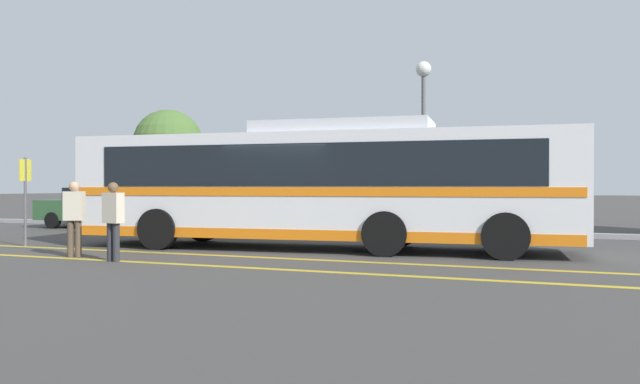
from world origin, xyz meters
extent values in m
plane|color=#423F3D|center=(0.00, 0.00, 0.00)|extent=(220.00, 220.00, 0.00)
cube|color=gold|center=(0.64, -1.80, 0.00)|extent=(32.12, 0.20, 0.01)
cube|color=gold|center=(0.64, -3.44, 0.00)|extent=(32.12, 0.20, 0.01)
cube|color=#99999E|center=(0.64, 6.24, 0.07)|extent=(40.12, 0.36, 0.15)
cube|color=silver|center=(0.64, 0.40, 1.56)|extent=(12.31, 3.71, 2.48)
cube|color=black|center=(0.64, 0.40, 2.03)|extent=(10.62, 3.59, 0.98)
cube|color=orange|center=(0.64, 0.40, 1.42)|extent=(12.07, 3.73, 0.20)
cube|color=orange|center=(0.64, 0.40, 0.44)|extent=(12.07, 3.72, 0.24)
cube|color=black|center=(-5.41, -0.18, 1.62)|extent=(0.26, 2.25, 1.80)
cube|color=black|center=(-5.41, -0.18, 2.65)|extent=(0.21, 1.79, 0.24)
cube|color=silver|center=(1.25, 0.46, 2.95)|extent=(4.42, 2.45, 0.30)
cube|color=black|center=(-5.69, -0.20, 0.55)|extent=(0.22, 1.92, 0.04)
cube|color=black|center=(-5.69, -0.20, 0.35)|extent=(0.22, 1.92, 0.04)
cylinder|color=black|center=(-2.98, -1.18, 0.50)|extent=(1.02, 0.37, 1.00)
cylinder|color=black|center=(-3.21, 1.27, 0.50)|extent=(1.02, 0.37, 1.00)
cylinder|color=black|center=(2.57, -0.65, 0.50)|extent=(1.02, 0.37, 1.00)
cylinder|color=black|center=(2.33, 1.80, 0.50)|extent=(1.02, 0.37, 1.00)
cylinder|color=black|center=(5.10, -0.41, 0.50)|extent=(1.02, 0.37, 1.00)
cylinder|color=black|center=(4.87, 2.05, 0.50)|extent=(1.02, 0.37, 1.00)
cube|color=#335B33|center=(-9.85, 4.91, 0.67)|extent=(4.73, 2.18, 0.74)
cube|color=black|center=(-9.97, 4.91, 1.27)|extent=(2.03, 1.81, 0.46)
cylinder|color=black|center=(-8.46, 5.91, 0.30)|extent=(0.61, 0.23, 0.60)
cylinder|color=black|center=(-8.37, 4.06, 0.30)|extent=(0.61, 0.23, 0.60)
cylinder|color=black|center=(-11.34, 5.76, 0.30)|extent=(0.61, 0.23, 0.60)
cylinder|color=black|center=(-11.24, 3.91, 0.30)|extent=(0.61, 0.23, 0.60)
cube|color=olive|center=(-4.57, 4.79, 0.66)|extent=(4.57, 1.95, 0.71)
cube|color=black|center=(-4.45, 4.79, 1.22)|extent=(1.93, 1.69, 0.42)
cylinder|color=black|center=(-5.96, 3.87, 0.30)|extent=(0.60, 0.21, 0.60)
cylinder|color=black|center=(-5.99, 5.66, 0.30)|extent=(0.60, 0.21, 0.60)
cylinder|color=black|center=(-3.14, 3.91, 0.30)|extent=(0.60, 0.21, 0.60)
cylinder|color=black|center=(-3.17, 5.70, 0.30)|extent=(0.60, 0.21, 0.60)
cylinder|color=brown|center=(-3.65, -3.13, 0.40)|extent=(0.14, 0.14, 0.80)
cylinder|color=brown|center=(-3.81, -3.19, 0.40)|extent=(0.14, 0.14, 0.80)
cube|color=beige|center=(-3.73, -3.16, 1.11)|extent=(0.47, 0.36, 0.63)
sphere|color=tan|center=(-3.73, -3.16, 1.54)|extent=(0.22, 0.22, 0.22)
cylinder|color=#2D2D33|center=(-2.31, -3.53, 0.39)|extent=(0.14, 0.14, 0.79)
cylinder|color=#2D2D33|center=(-2.48, -3.51, 0.39)|extent=(0.14, 0.14, 0.79)
cube|color=beige|center=(-2.40, -3.52, 1.10)|extent=(0.45, 0.28, 0.62)
sphere|color=brown|center=(-2.40, -3.52, 1.52)|extent=(0.21, 0.21, 0.21)
cylinder|color=#59595E|center=(-6.69, -1.68, 1.15)|extent=(0.07, 0.07, 2.29)
cube|color=yellow|center=(-6.69, -1.68, 1.96)|extent=(0.07, 0.40, 0.56)
cylinder|color=#59595E|center=(1.75, 7.52, 2.67)|extent=(0.14, 0.14, 5.34)
sphere|color=silver|center=(1.75, 7.52, 5.61)|extent=(0.54, 0.54, 0.54)
cylinder|color=#513823|center=(-9.41, 8.52, 1.12)|extent=(0.28, 0.28, 2.23)
sphere|color=#4C7033|center=(-9.41, 8.52, 3.34)|extent=(2.96, 2.96, 2.96)
camera|label=1|loc=(6.15, -13.91, 1.53)|focal=35.00mm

